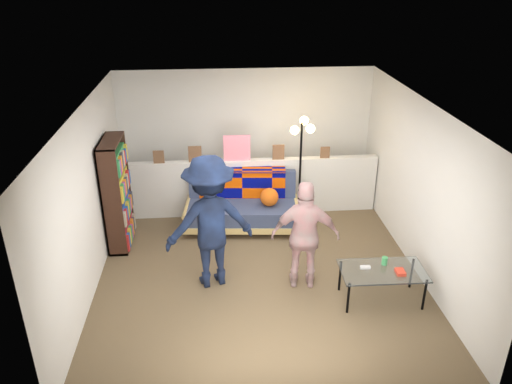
% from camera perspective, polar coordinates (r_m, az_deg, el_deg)
% --- Properties ---
extents(ground, '(5.00, 5.00, 0.00)m').
position_cam_1_polar(ground, '(7.32, 0.27, -8.80)').
color(ground, brown).
rests_on(ground, ground).
extents(room_shell, '(4.60, 5.05, 2.45)m').
position_cam_1_polar(room_shell, '(6.98, -0.05, 4.87)').
color(room_shell, silver).
rests_on(room_shell, ground).
extents(half_wall_ledge, '(4.45, 0.15, 1.00)m').
position_cam_1_polar(half_wall_ledge, '(8.65, -0.80, 0.61)').
color(half_wall_ledge, silver).
rests_on(half_wall_ledge, ground).
extents(ledge_decor, '(2.97, 0.02, 0.45)m').
position_cam_1_polar(ledge_decor, '(8.36, -2.37, 4.72)').
color(ledge_decor, brown).
rests_on(ledge_decor, half_wall_ledge).
extents(futon_sofa, '(1.95, 1.06, 0.81)m').
position_cam_1_polar(futon_sofa, '(8.27, -1.48, -1.55)').
color(futon_sofa, tan).
rests_on(futon_sofa, ground).
extents(bookshelf, '(0.28, 0.85, 1.70)m').
position_cam_1_polar(bookshelf, '(7.89, -15.60, -0.54)').
color(bookshelf, black).
rests_on(bookshelf, ground).
extents(coffee_table, '(1.10, 0.62, 0.57)m').
position_cam_1_polar(coffee_table, '(6.70, 14.33, -8.85)').
color(coffee_table, black).
rests_on(coffee_table, ground).
extents(floor_lamp, '(0.37, 0.33, 1.79)m').
position_cam_1_polar(floor_lamp, '(8.23, 5.25, 4.96)').
color(floor_lamp, black).
rests_on(floor_lamp, ground).
extents(person_left, '(1.34, 0.98, 1.86)m').
position_cam_1_polar(person_left, '(6.62, -5.29, -3.45)').
color(person_left, black).
rests_on(person_left, ground).
extents(person_right, '(0.94, 0.50, 1.54)m').
position_cam_1_polar(person_right, '(6.64, 5.65, -5.00)').
color(person_right, pink).
rests_on(person_right, ground).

